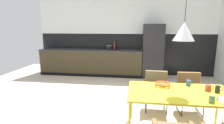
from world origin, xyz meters
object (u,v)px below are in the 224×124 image
object	(u,v)px
armchair_near_window	(190,88)
fruit_bowl	(163,84)
mug_tall_blue	(218,89)
bottle_spice_small	(46,45)
bottle_wine_green	(114,47)
refrigerator_column	(153,51)
pendant_lamp_over_table_near	(184,31)
mug_wide_latte	(189,83)
mug_glass_clear	(212,99)
mug_short_terracotta	(208,88)
cooking_pot	(109,47)
dining_table	(180,94)
armchair_head_of_table	(156,86)

from	to	relation	value
armchair_near_window	fruit_bowl	xyz separation A→B (m)	(-0.64, -0.65, 0.26)
mug_tall_blue	bottle_spice_small	size ratio (longest dim) A/B	0.34
armchair_near_window	bottle_wine_green	world-z (taller)	bottle_wine_green
refrigerator_column	mug_tall_blue	world-z (taller)	refrigerator_column
pendant_lamp_over_table_near	mug_wide_latte	bearing A→B (deg)	54.41
refrigerator_column	pendant_lamp_over_table_near	size ratio (longest dim) A/B	1.32
mug_glass_clear	bottle_spice_small	xyz separation A→B (m)	(-4.29, 3.60, 0.28)
mug_short_terracotta	cooking_pot	xyz separation A→B (m)	(-2.13, 3.40, 0.22)
bottle_wine_green	bottle_spice_small	bearing A→B (deg)	-176.62
mug_glass_clear	dining_table	bearing A→B (deg)	134.28
armchair_head_of_table	mug_wide_latte	distance (m)	0.78
fruit_bowl	mug_wide_latte	size ratio (longest dim) A/B	2.18
fruit_bowl	mug_short_terracotta	distance (m)	0.70
armchair_near_window	bottle_wine_green	xyz separation A→B (m)	(-1.88, 2.52, 0.54)
mug_short_terracotta	pendant_lamp_over_table_near	size ratio (longest dim) A/B	0.10
cooking_pot	pendant_lamp_over_table_near	distance (m)	3.91
armchair_near_window	mug_tall_blue	xyz separation A→B (m)	(0.17, -0.83, 0.28)
refrigerator_column	mug_glass_clear	distance (m)	3.78
mug_glass_clear	cooking_pot	bearing A→B (deg)	117.50
armchair_near_window	mug_glass_clear	xyz separation A→B (m)	(-0.07, -1.23, 0.27)
dining_table	armchair_head_of_table	bearing A→B (deg)	106.50
bottle_wine_green	bottle_spice_small	size ratio (longest dim) A/B	0.87
cooking_pot	bottle_spice_small	world-z (taller)	bottle_spice_small
armchair_near_window	pendant_lamp_over_table_near	bearing A→B (deg)	62.41
mug_tall_blue	bottle_wine_green	xyz separation A→B (m)	(-2.05, 3.34, 0.26)
bottle_spice_small	pendant_lamp_over_table_near	size ratio (longest dim) A/B	0.25
fruit_bowl	mug_tall_blue	bearing A→B (deg)	-12.49
cooking_pot	pendant_lamp_over_table_near	world-z (taller)	pendant_lamp_over_table_near
armchair_near_window	mug_tall_blue	size ratio (longest dim) A/B	6.72
cooking_pot	bottle_spice_small	bearing A→B (deg)	-173.66
mug_wide_latte	bottle_wine_green	xyz separation A→B (m)	(-1.69, 3.06, 0.27)
dining_table	cooking_pot	world-z (taller)	cooking_pot
refrigerator_column	armchair_head_of_table	distance (m)	2.55
refrigerator_column	cooking_pot	size ratio (longest dim) A/B	8.00
mug_tall_blue	dining_table	bearing A→B (deg)	-174.22
refrigerator_column	pendant_lamp_over_table_near	world-z (taller)	pendant_lamp_over_table_near
pendant_lamp_over_table_near	bottle_wine_green	bearing A→B (deg)	113.64
armchair_near_window	mug_glass_clear	size ratio (longest dim) A/B	6.40
dining_table	mug_glass_clear	bearing A→B (deg)	-45.72
bottle_spice_small	pendant_lamp_over_table_near	world-z (taller)	pendant_lamp_over_table_near
refrigerator_column	mug_glass_clear	world-z (taller)	refrigerator_column
armchair_head_of_table	fruit_bowl	bearing A→B (deg)	94.10
pendant_lamp_over_table_near	cooking_pot	bearing A→B (deg)	115.66
armchair_head_of_table	mug_wide_latte	bearing A→B (deg)	132.36
bottle_spice_small	pendant_lamp_over_table_near	xyz separation A→B (m)	(3.95, -3.22, 0.60)
armchair_head_of_table	mug_wide_latte	world-z (taller)	mug_wide_latte
fruit_bowl	pendant_lamp_over_table_near	size ratio (longest dim) A/B	0.20
refrigerator_column	fruit_bowl	world-z (taller)	refrigerator_column
bottle_wine_green	fruit_bowl	bearing A→B (deg)	-68.55
armchair_head_of_table	mug_short_terracotta	bearing A→B (deg)	134.22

